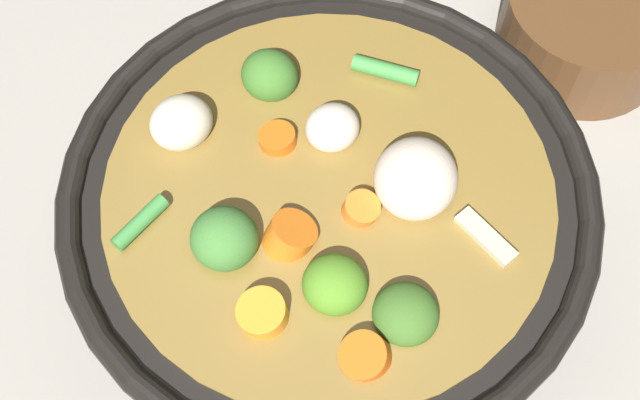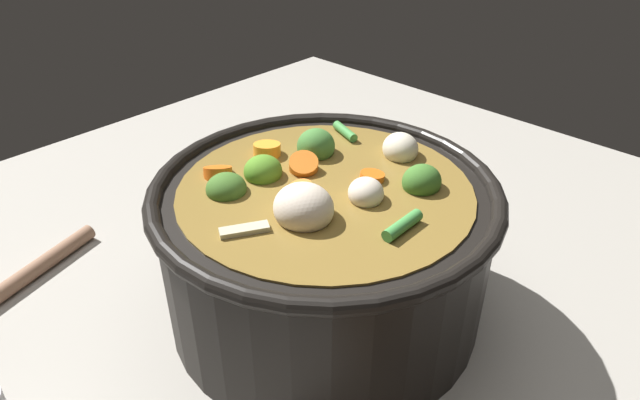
# 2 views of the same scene
# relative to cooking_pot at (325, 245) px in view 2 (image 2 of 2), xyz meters

# --- Properties ---
(ground_plane) EXTENTS (1.10, 1.10, 0.00)m
(ground_plane) POSITION_rel_cooking_pot_xyz_m (0.00, -0.00, -0.08)
(ground_plane) COLOR #9E998E
(cooking_pot) EXTENTS (0.31, 0.31, 0.17)m
(cooking_pot) POSITION_rel_cooking_pot_xyz_m (0.00, 0.00, 0.00)
(cooking_pot) COLOR black
(cooking_pot) RESTS_ON ground_plane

